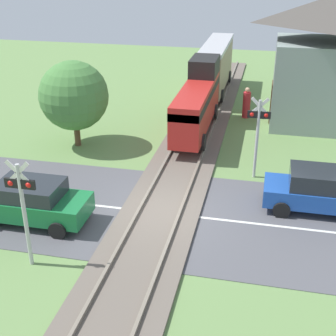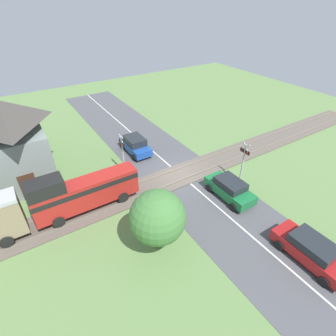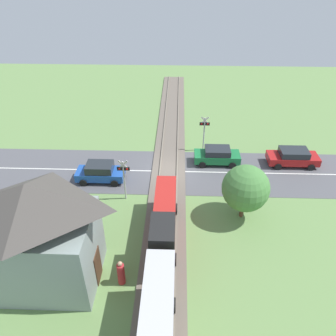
{
  "view_description": "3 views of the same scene",
  "coord_description": "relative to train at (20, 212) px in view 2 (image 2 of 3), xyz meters",
  "views": [
    {
      "loc": [
        3.34,
        -13.91,
        8.57
      ],
      "look_at": [
        0.0,
        1.26,
        1.2
      ],
      "focal_mm": 50.0,
      "sensor_mm": 36.0,
      "label": 1
    },
    {
      "loc": [
        -14.32,
        10.38,
        12.71
      ],
      "look_at": [
        0.0,
        1.26,
        1.2
      ],
      "focal_mm": 28.0,
      "sensor_mm": 36.0,
      "label": 2
    },
    {
      "loc": [
        -0.75,
        22.67,
        15.65
      ],
      "look_at": [
        0.0,
        1.26,
        1.2
      ],
      "focal_mm": 35.0,
      "sensor_mm": 36.0,
      "label": 3
    }
  ],
  "objects": [
    {
      "name": "ground_plane",
      "position": [
        0.0,
        -11.67,
        -1.86
      ],
      "size": [
        60.0,
        60.0,
        0.0
      ],
      "primitive_type": "plane",
      "color": "#66894C"
    },
    {
      "name": "road_surface",
      "position": [
        0.0,
        -11.67,
        -1.85
      ],
      "size": [
        48.0,
        6.4,
        0.02
      ],
      "color": "#515156",
      "rests_on": "ground_plane"
    },
    {
      "name": "track_bed",
      "position": [
        0.0,
        -11.67,
        -1.79
      ],
      "size": [
        2.8,
        48.0,
        0.24
      ],
      "color": "#665B51",
      "rests_on": "ground_plane"
    },
    {
      "name": "train",
      "position": [
        0.0,
        0.0,
        0.0
      ],
      "size": [
        1.58,
        14.56,
        3.18
      ],
      "color": "red",
      "rests_on": "track_bed"
    },
    {
      "name": "car_near_crossing",
      "position": [
        -4.14,
        -13.11,
        -1.08
      ],
      "size": [
        3.9,
        1.8,
        1.49
      ],
      "color": "#197038",
      "rests_on": "ground_plane"
    },
    {
      "name": "car_far_side",
      "position": [
        5.41,
        -10.23,
        -1.05
      ],
      "size": [
        3.79,
        1.8,
        1.57
      ],
      "color": "#1E4CA8",
      "rests_on": "ground_plane"
    },
    {
      "name": "car_behind_queue",
      "position": [
        -10.62,
        -13.11,
        -1.08
      ],
      "size": [
        4.26,
        1.88,
        1.48
      ],
      "color": "#A81919",
      "rests_on": "ground_plane"
    },
    {
      "name": "crossing_signal_west_approach",
      "position": [
        -3.08,
        -15.33,
        0.29
      ],
      "size": [
        0.9,
        0.18,
        3.39
      ],
      "color": "#B7B7B7",
      "rests_on": "ground_plane"
    },
    {
      "name": "crossing_signal_east_approach",
      "position": [
        3.08,
        -8.01,
        0.29
      ],
      "size": [
        0.9,
        0.18,
        3.39
      ],
      "color": "#B7B7B7",
      "rests_on": "ground_plane"
    },
    {
      "name": "station_building",
      "position": [
        6.32,
        -0.82,
        1.37
      ],
      "size": [
        5.96,
        4.51,
        6.61
      ],
      "color": "gray",
      "rests_on": "ground_plane"
    },
    {
      "name": "pedestrian_by_station",
      "position": [
        2.25,
        -0.59,
        -1.09
      ],
      "size": [
        0.42,
        0.42,
        1.69
      ],
      "color": "#B2282D",
      "rests_on": "ground_plane"
    },
    {
      "name": "tree_by_station",
      "position": [
        11.58,
        -0.7,
        1.06
      ],
      "size": [
        2.49,
        2.49,
        4.18
      ],
      "color": "brown",
      "rests_on": "ground_plane"
    },
    {
      "name": "tree_roadside_hedge",
      "position": [
        -5.28,
        -6.37,
        0.57
      ],
      "size": [
        3.17,
        3.17,
        4.02
      ],
      "color": "brown",
      "rests_on": "ground_plane"
    }
  ]
}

